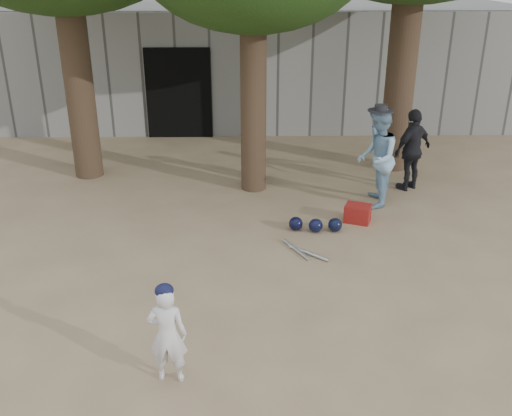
{
  "coord_description": "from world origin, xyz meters",
  "views": [
    {
      "loc": [
        0.49,
        -6.21,
        4.06
      ],
      "look_at": [
        0.6,
        1.0,
        0.95
      ],
      "focal_mm": 40.0,
      "sensor_mm": 36.0,
      "label": 1
    }
  ],
  "objects_px": {
    "spectator_blue": "(376,158)",
    "spectator_dark": "(412,150)",
    "red_bag": "(358,213)",
    "boy_player": "(167,335)"
  },
  "relations": [
    {
      "from": "boy_player",
      "to": "red_bag",
      "type": "relative_size",
      "value": 2.65
    },
    {
      "from": "spectator_blue",
      "to": "spectator_dark",
      "type": "height_order",
      "value": "spectator_blue"
    },
    {
      "from": "boy_player",
      "to": "spectator_dark",
      "type": "relative_size",
      "value": 0.71
    },
    {
      "from": "spectator_blue",
      "to": "spectator_dark",
      "type": "xyz_separation_m",
      "value": [
        0.86,
        0.8,
        -0.1
      ]
    },
    {
      "from": "boy_player",
      "to": "spectator_dark",
      "type": "height_order",
      "value": "spectator_dark"
    },
    {
      "from": "spectator_blue",
      "to": "red_bag",
      "type": "bearing_deg",
      "value": -17.13
    },
    {
      "from": "boy_player",
      "to": "spectator_dark",
      "type": "distance_m",
      "value": 6.77
    },
    {
      "from": "spectator_dark",
      "to": "red_bag",
      "type": "relative_size",
      "value": 3.75
    },
    {
      "from": "spectator_dark",
      "to": "spectator_blue",
      "type": "bearing_deg",
      "value": 8.51
    },
    {
      "from": "boy_player",
      "to": "red_bag",
      "type": "distance_m",
      "value": 4.8
    }
  ]
}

